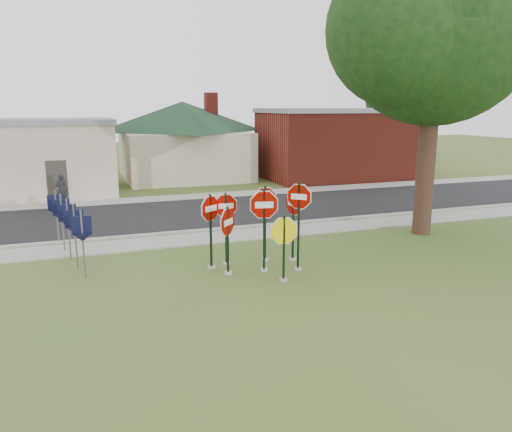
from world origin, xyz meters
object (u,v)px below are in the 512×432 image
object	(u,v)px
stop_sign_yellow	(284,241)
stop_sign_left	(228,232)
pedestrian	(62,190)
stop_sign_center	(264,218)
oak_tree	(436,24)

from	to	relation	value
stop_sign_yellow	stop_sign_left	distance (m)	1.72
stop_sign_left	stop_sign_yellow	bearing A→B (deg)	-40.21
stop_sign_left	pedestrian	distance (m)	13.59
stop_sign_center	pedestrian	world-z (taller)	stop_sign_center
pedestrian	stop_sign_yellow	bearing A→B (deg)	121.82
oak_tree	pedestrian	xyz separation A→B (m)	(-13.29, 10.59, -6.90)
stop_sign_center	pedestrian	xyz separation A→B (m)	(-5.86, 12.82, -0.82)
stop_sign_yellow	stop_sign_left	bearing A→B (deg)	139.79
stop_sign_yellow	stop_sign_center	bearing A→B (deg)	101.96
stop_sign_center	pedestrian	bearing A→B (deg)	114.58
stop_sign_center	oak_tree	bearing A→B (deg)	16.68
stop_sign_center	oak_tree	world-z (taller)	oak_tree
stop_sign_left	oak_tree	distance (m)	10.89
pedestrian	oak_tree	bearing A→B (deg)	149.53
stop_sign_yellow	pedestrian	distance (m)	15.10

